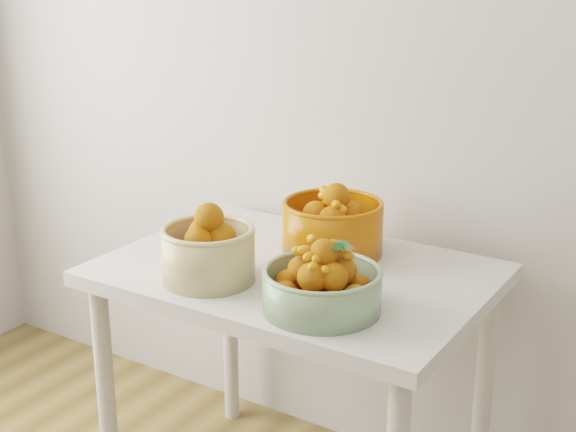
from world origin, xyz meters
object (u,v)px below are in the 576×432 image
Objects in this scene: table at (296,301)px; bowl_orange at (333,226)px; bowl_cream at (209,251)px; bowl_green at (322,286)px.

bowl_orange reaches higher than table.
bowl_orange is at bearing 63.26° from bowl_cream.
table is 0.29m from bowl_cream.
bowl_cream is at bearing -116.74° from bowl_orange.
bowl_cream is 0.33m from bowl_green.
table is 3.00× the size of bowl_green.
bowl_green is (0.33, -0.00, -0.02)m from bowl_cream.
bowl_cream is 0.94× the size of bowl_orange.
bowl_orange is (0.17, 0.34, 0.00)m from bowl_cream.
bowl_cream is (-0.14, -0.19, 0.17)m from table.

